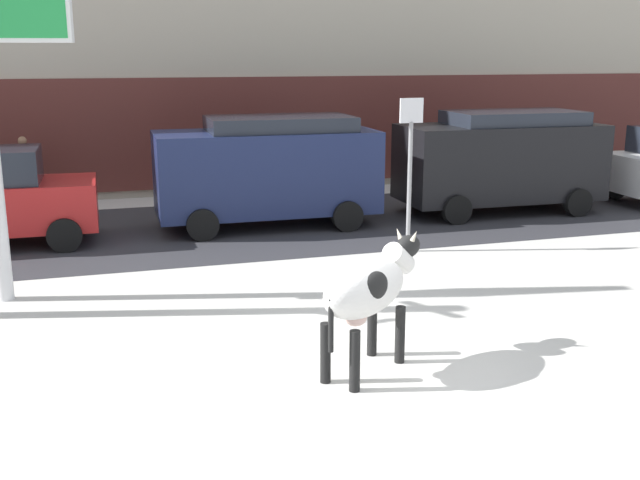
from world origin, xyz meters
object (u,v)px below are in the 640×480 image
object	(u,v)px
cow_holstein	(368,289)
car_black_van	(501,159)
street_sign	(410,162)
car_navy_van	(268,168)
pedestrian_near_billboard	(25,173)

from	to	relation	value
cow_holstein	car_black_van	world-z (taller)	car_black_van
street_sign	cow_holstein	bearing A→B (deg)	-118.06
car_navy_van	car_black_van	world-z (taller)	same
car_black_van	street_sign	bearing A→B (deg)	-141.53
car_black_van	pedestrian_near_billboard	distance (m)	11.03
pedestrian_near_billboard	street_sign	world-z (taller)	street_sign
cow_holstein	pedestrian_near_billboard	distance (m)	11.90
cow_holstein	car_navy_van	world-z (taller)	car_navy_van
cow_holstein	car_navy_van	bearing A→B (deg)	85.37
street_sign	car_black_van	bearing A→B (deg)	38.47
cow_holstein	pedestrian_near_billboard	world-z (taller)	pedestrian_near_billboard
cow_holstein	street_sign	xyz separation A→B (m)	(2.63, 4.93, 0.67)
car_black_van	street_sign	distance (m)	4.44
car_navy_van	street_sign	xyz separation A→B (m)	(2.00, -2.86, 0.43)
car_navy_van	cow_holstein	bearing A→B (deg)	-94.63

